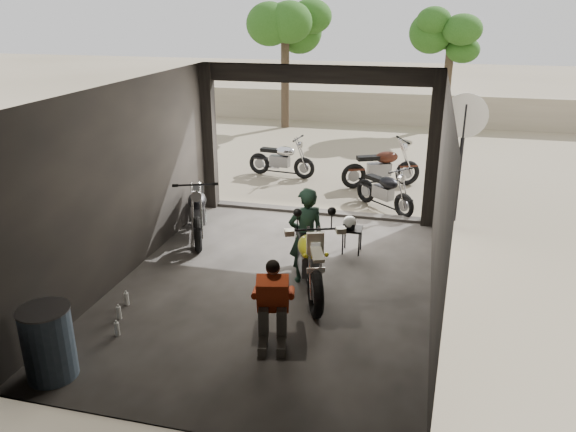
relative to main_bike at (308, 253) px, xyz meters
The scene contains 16 objects.
ground 0.89m from the main_bike, behind, with size 80.00×80.00×0.00m, color #7A6D56.
garage 1.05m from the main_bike, 133.09° to the left, with size 7.00×7.13×3.20m.
boundary_wall 14.09m from the main_bike, 92.37° to the left, with size 18.00×0.30×1.20m, color gray.
tree_left 13.49m from the main_bike, 105.90° to the left, with size 2.20×2.20×5.60m.
tree_right 14.54m from the main_bike, 81.05° to the left, with size 2.20×2.20×5.00m.
main_bike is the anchor object (origin of this frame).
left_bike 3.12m from the main_bike, 146.00° to the left, with size 0.77×1.88×1.27m, color black, non-canonical shape.
outside_bike_a 6.54m from the main_bike, 108.38° to the left, with size 0.67×1.63×1.10m, color black, non-canonical shape.
outside_bike_b 5.94m from the main_bike, 84.12° to the left, with size 0.74×1.79×1.21m, color #401A0F, non-canonical shape.
outside_bike_c 4.28m from the main_bike, 78.66° to the left, with size 0.64×1.56×1.05m, color black, non-canonical shape.
rider 0.40m from the main_bike, 107.95° to the left, with size 0.59×0.39×1.63m, color black.
mechanic 1.56m from the main_bike, 95.55° to the right, with size 0.57×0.77×1.12m, color #CA411A, non-canonical shape.
stool 1.76m from the main_bike, 74.31° to the left, with size 0.36×0.36×0.50m.
helmet 1.71m from the main_bike, 75.78° to the left, with size 0.25×0.26×0.24m, color white.
oil_drum 3.91m from the main_bike, 131.47° to the right, with size 0.61×0.61×0.94m, color #3E5369.
sign_post 4.69m from the main_bike, 58.65° to the left, with size 0.90×0.08×2.70m.
Camera 1 is at (2.22, -7.93, 4.30)m, focal length 35.00 mm.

